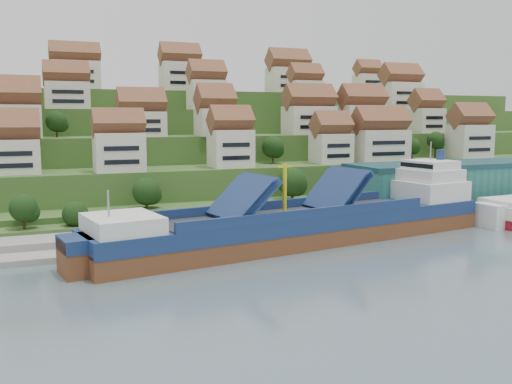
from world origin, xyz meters
name	(u,v)px	position (x,y,z in m)	size (l,w,h in m)	color
ground	(305,244)	(0.00, 0.00, 0.00)	(300.00, 300.00, 0.00)	slate
quay	(355,217)	(20.00, 15.00, 1.10)	(180.00, 14.00, 2.20)	gray
hillside	(169,153)	(0.00, 103.55, 10.66)	(260.00, 128.00, 31.00)	#2D4C1E
hillside_village	(212,111)	(1.74, 60.29, 24.47)	(157.04, 61.59, 28.96)	silver
hillside_trees	(177,152)	(-13.42, 40.30, 14.79)	(143.46, 60.74, 32.30)	#1A3913
warehouse	(465,182)	(52.00, 17.00, 7.20)	(60.00, 15.00, 10.00)	#26675D
flagpole	(361,194)	(18.11, 10.00, 6.88)	(1.28, 0.16, 8.00)	gray
cargo_ship	(313,224)	(1.90, 0.69, 3.35)	(80.41, 24.53, 17.64)	brown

